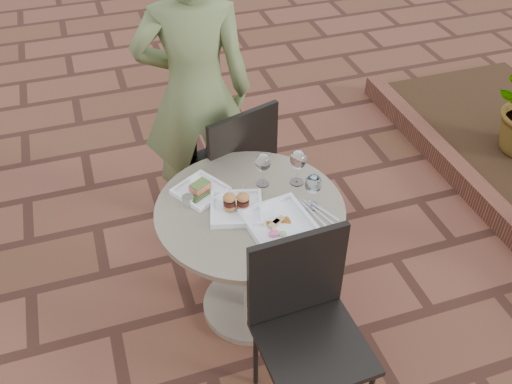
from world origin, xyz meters
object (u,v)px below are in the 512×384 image
object	(u,v)px
chair_near	(305,316)
plate_tuna	(278,222)
diner	(195,94)
chair_far	(233,162)
plate_salmon	(200,190)
plate_sliders	(236,206)
cafe_table	(250,245)

from	to	relation	value
chair_near	plate_tuna	size ratio (longest dim) A/B	2.93
diner	chair_far	bearing A→B (deg)	132.80
plate_salmon	plate_tuna	bearing A→B (deg)	-49.80
chair_far	plate_sliders	xyz separation A→B (m)	(-0.16, -0.59, 0.21)
cafe_table	plate_tuna	size ratio (longest dim) A/B	2.84
diner	cafe_table	bearing A→B (deg)	104.78
cafe_table	plate_salmon	bearing A→B (deg)	137.02
diner	plate_tuna	world-z (taller)	diner
chair_near	plate_salmon	world-z (taller)	chair_near
chair_far	plate_sliders	world-z (taller)	chair_far
chair_far	diner	xyz separation A→B (m)	(-0.14, 0.23, 0.34)
plate_sliders	diner	bearing A→B (deg)	89.07
cafe_table	plate_salmon	distance (m)	0.37
cafe_table	diner	bearing A→B (deg)	93.64
plate_salmon	plate_tuna	distance (m)	0.43
diner	plate_tuna	xyz separation A→B (m)	(0.14, -0.97, -0.14)
chair_near	plate_sliders	distance (m)	0.60
chair_far	chair_near	distance (m)	1.13
chair_near	plate_tuna	world-z (taller)	chair_near
chair_near	cafe_table	bearing A→B (deg)	95.28
cafe_table	plate_salmon	world-z (taller)	plate_salmon
cafe_table	diner	distance (m)	0.92
plate_salmon	plate_sliders	world-z (taller)	plate_sliders
chair_near	plate_tuna	bearing A→B (deg)	85.52
plate_tuna	plate_salmon	bearing A→B (deg)	130.20
plate_salmon	plate_tuna	xyz separation A→B (m)	(0.28, -0.33, 0.00)
diner	plate_tuna	bearing A→B (deg)	109.28
chair_near	plate_salmon	distance (m)	0.79
diner	plate_tuna	size ratio (longest dim) A/B	5.63
chair_far	plate_tuna	xyz separation A→B (m)	(-0.00, -0.74, 0.20)
chair_far	chair_near	size ratio (longest dim) A/B	1.00
cafe_table	chair_far	xyz separation A→B (m)	(0.09, 0.59, 0.07)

